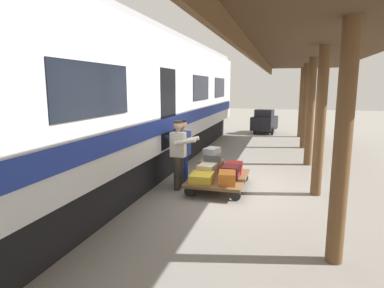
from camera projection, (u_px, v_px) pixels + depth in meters
ground_plane at (233, 188)px, 8.24m from camera, size 60.00×60.00×0.00m
platform_canopy at (322, 51)px, 7.18m from camera, size 3.20×19.43×3.56m
train_car at (115, 103)px, 8.74m from camera, size 3.02×19.29×4.00m
luggage_cart at (219, 178)px, 8.12m from camera, size 1.33×1.90×0.31m
suitcase_tan_vintage at (211, 165)px, 8.66m from camera, size 0.58×0.60×0.28m
suitcase_orange_carryall at (227, 178)px, 7.51m from camera, size 0.46×0.60×0.27m
suitcase_yellow_case at (202, 177)px, 7.68m from camera, size 0.54×0.65×0.19m
suitcase_cream_canvas at (207, 170)px, 8.17m from camera, size 0.44×0.53×0.29m
suitcase_red_plastic at (234, 167)px, 8.50m from camera, size 0.43×0.52×0.25m
suitcase_maroon_trunk at (231, 172)px, 8.01m from camera, size 0.41×0.49×0.29m
suitcase_slate_roller at (213, 157)px, 8.61m from camera, size 0.45×0.51×0.17m
suitcase_gray_aluminum at (212, 151)px, 8.59m from camera, size 0.41×0.53×0.17m
porter_in_overalls at (182, 150)px, 8.23m from camera, size 0.73×0.54×1.70m
porter_by_door at (179, 152)px, 7.98m from camera, size 0.67×0.42×1.70m
baggage_tug at (264, 122)px, 17.68m from camera, size 1.40×1.88×1.30m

